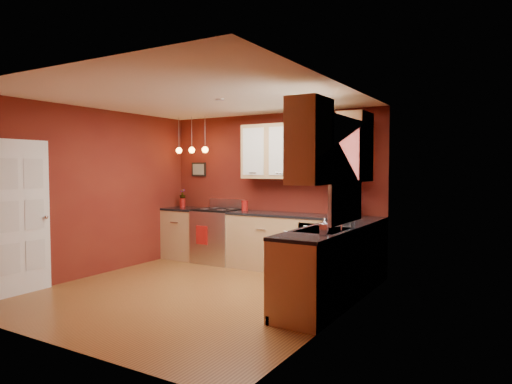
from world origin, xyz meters
The scene contains 27 objects.
floor centered at (0.00, 0.00, 0.00)m, with size 4.20×4.20×0.00m, color brown.
ceiling centered at (0.00, 0.00, 2.60)m, with size 4.00×4.20×0.02m, color white.
wall_back centered at (0.00, 2.10, 1.30)m, with size 4.00×0.02×2.60m, color maroon.
wall_front centered at (0.00, -2.10, 1.30)m, with size 4.00×0.02×2.60m, color maroon.
wall_left centered at (-2.00, 0.00, 1.30)m, with size 0.02×4.20×2.60m, color maroon.
wall_right centered at (2.00, 0.00, 1.30)m, with size 0.02×4.20×2.60m, color maroon.
base_cabinets_back_left centered at (-1.65, 1.80, 0.45)m, with size 0.70×0.60×0.90m, color tan.
base_cabinets_back_right centered at (0.73, 1.80, 0.45)m, with size 2.54×0.60×0.90m, color tan.
base_cabinets_right centered at (1.70, 0.45, 0.45)m, with size 0.60×2.10×0.90m, color tan.
counter_back_left centered at (-1.65, 1.80, 0.92)m, with size 0.70×0.62×0.04m, color black.
counter_back_right centered at (0.73, 1.80, 0.92)m, with size 2.54×0.62×0.04m, color black.
counter_right centered at (1.70, 0.45, 0.92)m, with size 0.62×2.10×0.04m, color black.
gas_range centered at (-0.92, 1.80, 0.48)m, with size 0.76×0.64×1.11m.
dishwasher_front centered at (1.10, 1.51, 0.45)m, with size 0.60×0.02×0.80m, color #B7B7BC.
sink centered at (1.70, 0.30, 0.92)m, with size 0.50×0.70×0.33m.
window centered at (1.97, 0.30, 1.69)m, with size 0.06×1.02×1.22m.
door_left_wall centered at (-1.97, -1.20, 1.03)m, with size 0.12×0.82×2.05m.
upper_cabinets_back centered at (0.60, 1.93, 1.95)m, with size 2.00×0.35×0.90m, color tan.
upper_cabinets_right centered at (1.82, 0.32, 1.95)m, with size 0.35×1.95×0.90m, color tan.
wall_picture centered at (-1.55, 2.08, 1.65)m, with size 0.32×0.03×0.26m, color black.
pendant_lights centered at (-1.45, 1.75, 2.01)m, with size 0.71×0.11×0.66m.
red_canister centered at (-0.38, 1.85, 1.03)m, with size 0.12×0.12×0.18m.
red_vase centered at (-1.79, 1.89, 1.02)m, with size 0.10×0.10×0.17m, color maroon.
flowers centered at (-1.79, 1.89, 1.18)m, with size 0.11×0.11×0.20m, color maroon.
coffee_maker centered at (1.43, 1.89, 1.08)m, with size 0.21×0.21×0.30m.
soap_pump centered at (1.88, -0.10, 1.03)m, with size 0.08×0.09×0.19m, color white.
dish_towel centered at (-1.02, 1.47, 0.52)m, with size 0.24×0.02×0.32m, color maroon.
Camera 1 is at (3.78, -4.76, 1.67)m, focal length 32.00 mm.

